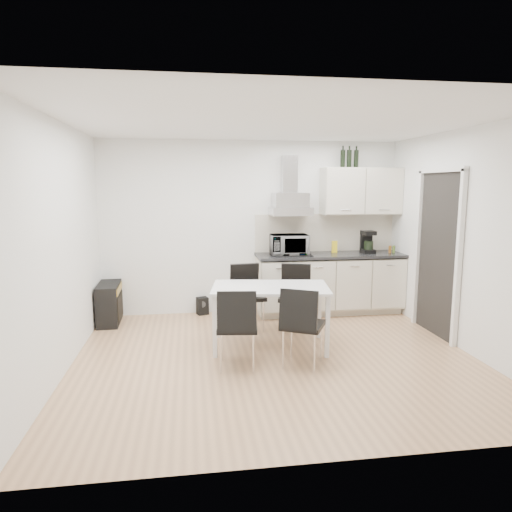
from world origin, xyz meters
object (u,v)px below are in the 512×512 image
(kitchenette, at_px, (331,259))
(chair_near_right, at_px, (303,326))
(floor_speaker, at_px, (202,306))
(dining_table, at_px, (270,293))
(chair_near_left, at_px, (237,328))
(guitar_amp, at_px, (109,303))
(chair_far_left, at_px, (248,298))
(chair_far_right, at_px, (295,298))

(kitchenette, distance_m, chair_near_right, 2.23)
(chair_near_right, height_order, floor_speaker, chair_near_right)
(dining_table, distance_m, chair_near_left, 0.76)
(guitar_amp, bearing_deg, chair_near_right, -41.02)
(floor_speaker, bearing_deg, chair_near_right, -83.33)
(kitchenette, relative_size, chair_far_left, 2.86)
(chair_near_left, bearing_deg, kitchenette, 56.85)
(chair_near_left, height_order, chair_near_right, same)
(dining_table, distance_m, chair_near_right, 0.69)
(chair_near_left, height_order, floor_speaker, chair_near_left)
(chair_far_left, bearing_deg, chair_near_left, 70.59)
(guitar_amp, distance_m, floor_speaker, 1.35)
(chair_far_left, relative_size, chair_near_right, 1.00)
(chair_near_right, bearing_deg, dining_table, 140.01)
(chair_far_left, distance_m, chair_far_right, 0.63)
(chair_far_right, bearing_deg, guitar_amp, 1.18)
(chair_near_right, distance_m, floor_speaker, 2.40)
(chair_near_left, height_order, guitar_amp, chair_near_left)
(kitchenette, relative_size, floor_speaker, 9.62)
(dining_table, xyz_separation_m, chair_far_left, (-0.18, 0.71, -0.23))
(dining_table, bearing_deg, floor_speaker, 124.94)
(chair_far_left, bearing_deg, chair_far_right, 162.12)
(chair_far_right, height_order, chair_near_right, same)
(chair_far_left, xyz_separation_m, guitar_amp, (-1.91, 0.58, -0.15))
(dining_table, xyz_separation_m, floor_speaker, (-0.77, 1.54, -0.54))
(chair_far_left, xyz_separation_m, chair_near_left, (-0.28, -1.27, 0.00))
(kitchenette, height_order, chair_far_right, kitchenette)
(dining_table, bearing_deg, guitar_amp, 156.64)
(kitchenette, relative_size, dining_table, 1.71)
(chair_far_left, xyz_separation_m, chair_far_right, (0.62, -0.12, 0.00))
(guitar_amp, bearing_deg, chair_near_left, -50.53)
(chair_far_left, bearing_deg, guitar_amp, -24.10)
(dining_table, height_order, floor_speaker, dining_table)
(dining_table, relative_size, chair_far_left, 1.67)
(dining_table, bearing_deg, chair_near_right, -59.43)
(chair_far_right, xyz_separation_m, guitar_amp, (-2.53, 0.70, -0.15))
(dining_table, distance_m, chair_far_right, 0.77)
(kitchenette, distance_m, guitar_amp, 3.32)
(kitchenette, relative_size, chair_near_left, 2.86)
(chair_far_left, relative_size, chair_near_left, 1.00)
(kitchenette, xyz_separation_m, dining_table, (-1.18, -1.37, -0.16))
(chair_far_right, relative_size, floor_speaker, 3.36)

